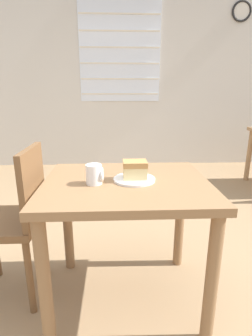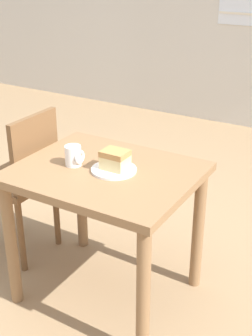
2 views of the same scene
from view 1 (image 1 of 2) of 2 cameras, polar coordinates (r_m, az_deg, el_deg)
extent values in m
plane|color=#997A56|center=(1.63, -1.41, -28.68)|extent=(14.00, 14.00, 0.00)
cube|color=beige|center=(4.18, -2.52, 19.85)|extent=(10.00, 0.06, 2.80)
cube|color=white|center=(4.18, -1.34, 24.79)|extent=(1.18, 0.01, 1.52)
cube|color=beige|center=(4.13, -1.28, 15.85)|extent=(1.16, 0.01, 0.02)
cube|color=beige|center=(4.13, -1.30, 18.86)|extent=(1.16, 0.01, 0.02)
cube|color=beige|center=(4.14, -1.32, 21.85)|extent=(1.16, 0.01, 0.02)
cube|color=beige|center=(4.17, -1.34, 24.82)|extent=(1.16, 0.01, 0.02)
cube|color=beige|center=(4.21, -1.36, 27.74)|extent=(1.16, 0.01, 0.02)
cube|color=beige|center=(4.25, -1.38, 30.60)|extent=(1.16, 0.01, 0.02)
torus|color=black|center=(4.65, 23.89, 28.77)|extent=(0.29, 0.03, 0.29)
cylinder|color=silver|center=(4.66, 23.86, 28.76)|extent=(0.23, 0.01, 0.23)
cube|color=olive|center=(1.33, 0.06, -3.65)|extent=(0.84, 0.69, 0.04)
cylinder|color=olive|center=(1.30, -17.29, -23.43)|extent=(0.06, 0.06, 0.67)
cylinder|color=olive|center=(1.33, 18.15, -22.37)|extent=(0.06, 0.06, 0.67)
cylinder|color=olive|center=(1.77, -12.62, -11.33)|extent=(0.06, 0.06, 0.67)
cylinder|color=olive|center=(1.80, 11.62, -10.87)|extent=(0.06, 0.06, 0.67)
cylinder|color=#9E754C|center=(3.79, 25.19, 2.41)|extent=(0.06, 0.06, 0.67)
cube|color=brown|center=(1.61, -24.81, -10.69)|extent=(0.37, 0.37, 0.04)
cylinder|color=brown|center=(1.80, -17.30, -15.52)|extent=(0.04, 0.04, 0.44)
cylinder|color=brown|center=(1.56, -20.24, -21.42)|extent=(0.04, 0.04, 0.44)
cube|color=brown|center=(1.47, -19.69, -3.44)|extent=(0.03, 0.35, 0.39)
cylinder|color=white|center=(1.33, 1.81, -2.46)|extent=(0.21, 0.21, 0.01)
cube|color=#E5CC89|center=(1.33, 1.95, -0.88)|extent=(0.12, 0.10, 0.06)
cube|color=#B27F47|center=(1.32, 1.96, 0.96)|extent=(0.12, 0.10, 0.03)
cylinder|color=white|center=(1.28, -7.00, -1.37)|extent=(0.08, 0.08, 0.10)
torus|color=white|center=(1.28, -5.27, -1.35)|extent=(0.01, 0.07, 0.07)
camera|label=2|loc=(1.31, 112.13, 16.27)|focal=50.00mm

